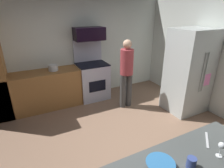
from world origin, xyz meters
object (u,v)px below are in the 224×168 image
oven_range (92,79)px  mixing_bowl_small (160,165)px  mug_tea (191,163)px  person_cook (127,71)px  refrigerator (189,72)px  microwave (89,34)px  stock_pot (53,68)px  wine_glass_near (222,146)px

oven_range → mixing_bowl_small: size_ratio=5.76×
mug_tea → person_cook: bearing=71.0°
refrigerator → mug_tea: size_ratio=17.83×
microwave → person_cook: bearing=-59.6°
person_cook → mixing_bowl_small: bearing=-114.8°
oven_range → person_cook: person_cook is taller
stock_pot → refrigerator: bearing=-30.5°
person_cook → wine_glass_near: (-0.54, -2.65, 0.11)m
microwave → mug_tea: size_ratio=7.04×
oven_range → mug_tea: oven_range is taller
oven_range → refrigerator: bearing=-42.5°
refrigerator → wine_glass_near: refrigerator is taller
microwave → refrigerator: refrigerator is taller
oven_range → mixing_bowl_small: 3.41m
oven_range → stock_pot: oven_range is taller
microwave → mixing_bowl_small: microwave is taller
microwave → stock_pot: (-0.96, -0.08, -0.71)m
microwave → person_cook: size_ratio=0.45×
oven_range → mixing_bowl_small: (-0.62, -3.33, 0.42)m
refrigerator → microwave: bearing=136.0°
oven_range → mug_tea: (-0.36, -3.44, 0.44)m
oven_range → refrigerator: 2.36m
oven_range → mug_tea: 3.49m
mixing_bowl_small → wine_glass_near: size_ratio=1.63×
person_cook → stock_pot: 1.71m
person_cook → mixing_bowl_small: (-1.16, -2.50, 0.02)m
mixing_bowl_small → stock_pot: stock_pot is taller
microwave → mug_tea: 3.62m
wine_glass_near → mug_tea: size_ratio=1.54×
refrigerator → mixing_bowl_small: refrigerator is taller
oven_range → refrigerator: refrigerator is taller
refrigerator → stock_pot: refrigerator is taller
mixing_bowl_small → mug_tea: size_ratio=2.51×
microwave → stock_pot: size_ratio=3.36×
stock_pot → person_cook: bearing=-29.1°
oven_range → microwave: 1.17m
refrigerator → mug_tea: refrigerator is taller
microwave → refrigerator: size_ratio=0.39×
oven_range → wine_glass_near: 3.51m
microwave → wine_glass_near: microwave is taller
microwave → mixing_bowl_small: bearing=-100.3°
microwave → stock_pot: microwave is taller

